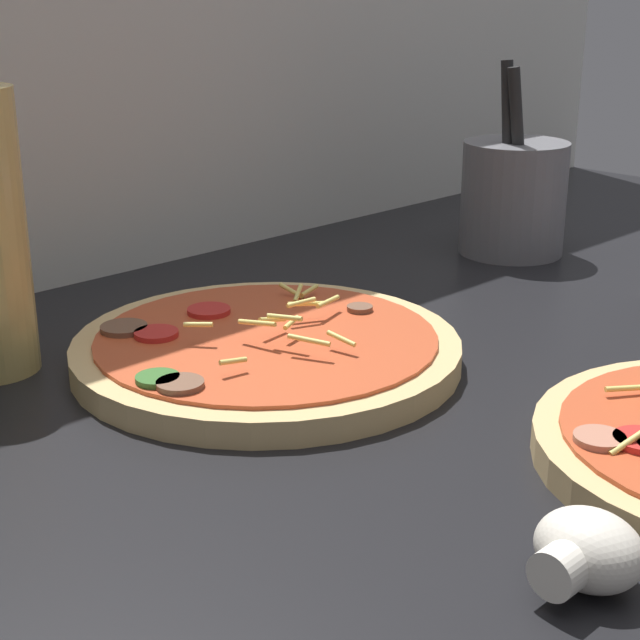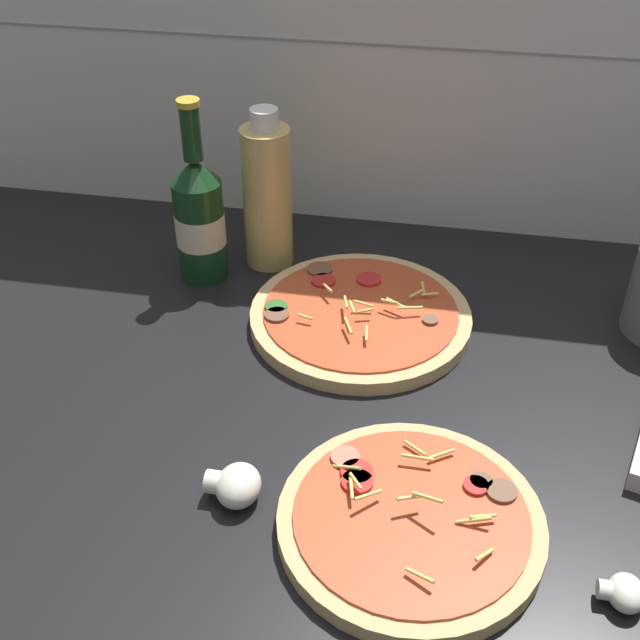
# 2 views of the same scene
# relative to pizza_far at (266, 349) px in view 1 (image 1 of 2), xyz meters

# --- Properties ---
(counter_slab) EXTENTS (1.60, 0.90, 0.03)m
(counter_slab) POSITION_rel_pizza_far_xyz_m (0.05, -0.18, -0.02)
(counter_slab) COLOR black
(counter_slab) RESTS_ON ground
(pizza_far) EXTENTS (0.29, 0.29, 0.05)m
(pizza_far) POSITION_rel_pizza_far_xyz_m (0.00, 0.00, 0.00)
(pizza_far) COLOR tan
(pizza_far) RESTS_ON counter_slab
(mushroom_left) EXTENTS (0.06, 0.05, 0.04)m
(mushroom_left) POSITION_rel_pizza_far_xyz_m (-0.08, -0.32, 0.01)
(mushroom_left) COLOR white
(mushroom_left) RESTS_ON counter_slab
(utensil_crock) EXTENTS (0.11, 0.11, 0.19)m
(utensil_crock) POSITION_rel_pizza_far_xyz_m (0.38, 0.06, 0.05)
(utensil_crock) COLOR slate
(utensil_crock) RESTS_ON counter_slab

